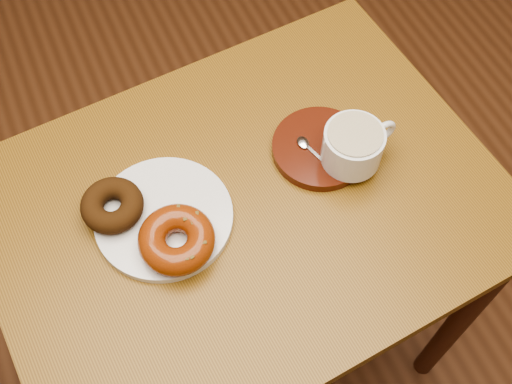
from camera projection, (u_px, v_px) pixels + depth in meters
name	position (u px, v px, depth m)	size (l,w,h in m)	color
ground	(212.00, 343.00, 1.74)	(6.00, 6.00, 0.00)	brown
cafe_table	(246.00, 236.00, 1.17)	(0.89, 0.70, 0.79)	brown
donut_plate	(164.00, 217.00, 1.04)	(0.22, 0.22, 0.01)	silver
donut_cinnamon	(112.00, 205.00, 1.02)	(0.10, 0.10, 0.04)	#351D0A
donut_caramel	(177.00, 239.00, 0.98)	(0.14, 0.14, 0.04)	maroon
saucer	(320.00, 148.00, 1.10)	(0.17, 0.17, 0.02)	#3E1308
coffee_cup	(354.00, 145.00, 1.05)	(0.13, 0.10, 0.07)	silver
teaspoon	(306.00, 146.00, 1.09)	(0.03, 0.09, 0.01)	silver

